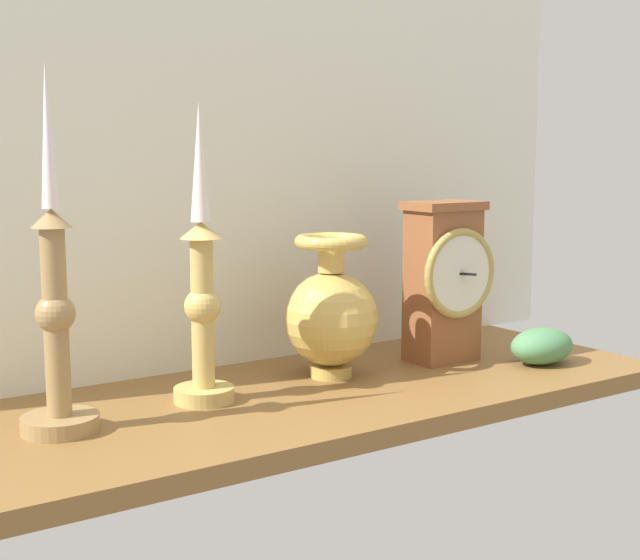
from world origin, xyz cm
name	(u,v)px	position (x,y,z in cm)	size (l,w,h in cm)	color
ground_plane	(305,399)	(0.00, 0.00, -1.20)	(100.00, 36.00, 2.40)	brown
back_wall	(232,134)	(0.00, 18.50, 32.50)	(120.00, 2.00, 65.00)	silver
mantel_clock	(445,280)	(25.39, 2.17, 11.89)	(12.80, 9.61, 23.07)	brown
candlestick_tall_left	(202,295)	(-12.87, 2.61, 13.13)	(7.37, 7.37, 35.90)	tan
candlestick_tall_center	(56,321)	(-31.08, 0.81, 12.21)	(8.39, 8.39, 39.40)	#9E7D4C
brass_vase_bulbous	(331,313)	(6.74, 3.86, 8.69)	(12.63, 12.63, 19.20)	tan
ivy_sprig	(542,346)	(35.81, -7.03, 2.60)	(10.21, 7.15, 5.20)	#4D8655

